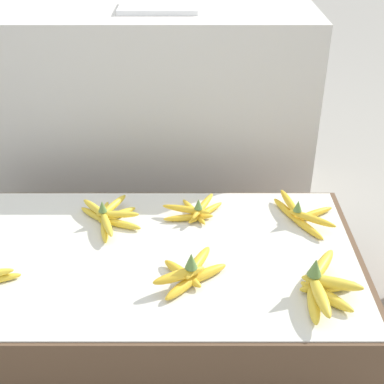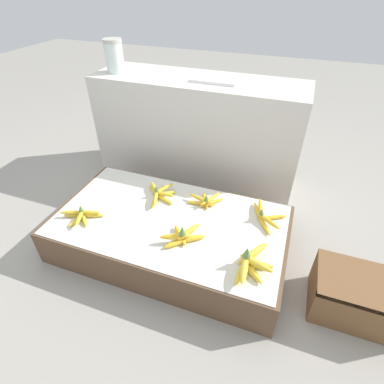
{
  "view_description": "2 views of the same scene",
  "coord_description": "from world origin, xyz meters",
  "px_view_note": "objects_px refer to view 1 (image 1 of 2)",
  "views": [
    {
      "loc": [
        0.13,
        -1.26,
        1.21
      ],
      "look_at": [
        0.13,
        0.11,
        0.37
      ],
      "focal_mm": 50.0,
      "sensor_mm": 36.0,
      "label": 1
    },
    {
      "loc": [
        0.53,
        -1.1,
        1.33
      ],
      "look_at": [
        0.12,
        0.04,
        0.41
      ],
      "focal_mm": 28.0,
      "sensor_mm": 36.0,
      "label": 2
    }
  ],
  "objects_px": {
    "banana_bunch_front_midright": "(191,273)",
    "banana_bunch_front_right": "(324,286)",
    "foam_tray_white": "(161,7)",
    "banana_bunch_middle_midright": "(197,211)",
    "banana_bunch_middle_right": "(303,214)",
    "banana_bunch_middle_midleft": "(110,216)"
  },
  "relations": [
    {
      "from": "banana_bunch_front_midright",
      "to": "banana_bunch_middle_midleft",
      "type": "xyz_separation_m",
      "value": [
        -0.26,
        0.29,
        -0.01
      ]
    },
    {
      "from": "banana_bunch_front_right",
      "to": "banana_bunch_front_midright",
      "type": "bearing_deg",
      "value": 171.57
    },
    {
      "from": "banana_bunch_middle_right",
      "to": "banana_bunch_front_midright",
      "type": "bearing_deg",
      "value": -139.93
    },
    {
      "from": "banana_bunch_front_right",
      "to": "banana_bunch_middle_midleft",
      "type": "height_order",
      "value": "banana_bunch_front_right"
    },
    {
      "from": "banana_bunch_front_right",
      "to": "banana_bunch_middle_right",
      "type": "relative_size",
      "value": 1.07
    },
    {
      "from": "banana_bunch_middle_midleft",
      "to": "banana_bunch_middle_right",
      "type": "bearing_deg",
      "value": 1.16
    },
    {
      "from": "banana_bunch_front_right",
      "to": "banana_bunch_middle_right",
      "type": "bearing_deg",
      "value": 88.96
    },
    {
      "from": "foam_tray_white",
      "to": "banana_bunch_middle_midleft",
      "type": "bearing_deg",
      "value": -103.18
    },
    {
      "from": "banana_bunch_middle_right",
      "to": "foam_tray_white",
      "type": "xyz_separation_m",
      "value": [
        -0.48,
        0.61,
        0.51
      ]
    },
    {
      "from": "banana_bunch_front_right",
      "to": "foam_tray_white",
      "type": "bearing_deg",
      "value": 115.98
    },
    {
      "from": "banana_bunch_middle_midleft",
      "to": "foam_tray_white",
      "type": "relative_size",
      "value": 0.84
    },
    {
      "from": "banana_bunch_middle_midleft",
      "to": "banana_bunch_front_right",
      "type": "bearing_deg",
      "value": -29.04
    },
    {
      "from": "banana_bunch_front_midright",
      "to": "foam_tray_white",
      "type": "height_order",
      "value": "foam_tray_white"
    },
    {
      "from": "banana_bunch_front_midright",
      "to": "foam_tray_white",
      "type": "bearing_deg",
      "value": 97.33
    },
    {
      "from": "banana_bunch_middle_midright",
      "to": "foam_tray_white",
      "type": "relative_size",
      "value": 0.72
    },
    {
      "from": "banana_bunch_middle_midright",
      "to": "banana_bunch_middle_right",
      "type": "xyz_separation_m",
      "value": [
        0.34,
        -0.02,
        0.0
      ]
    },
    {
      "from": "banana_bunch_front_midright",
      "to": "banana_bunch_front_right",
      "type": "height_order",
      "value": "banana_bunch_front_right"
    },
    {
      "from": "banana_bunch_middle_midright",
      "to": "banana_bunch_middle_right",
      "type": "distance_m",
      "value": 0.34
    },
    {
      "from": "banana_bunch_front_right",
      "to": "banana_bunch_middle_midright",
      "type": "height_order",
      "value": "banana_bunch_front_right"
    },
    {
      "from": "banana_bunch_middle_midleft",
      "to": "foam_tray_white",
      "type": "xyz_separation_m",
      "value": [
        0.15,
        0.62,
        0.51
      ]
    },
    {
      "from": "banana_bunch_front_midright",
      "to": "banana_bunch_middle_midleft",
      "type": "distance_m",
      "value": 0.39
    },
    {
      "from": "banana_bunch_front_right",
      "to": "banana_bunch_middle_midleft",
      "type": "bearing_deg",
      "value": 150.96
    }
  ]
}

